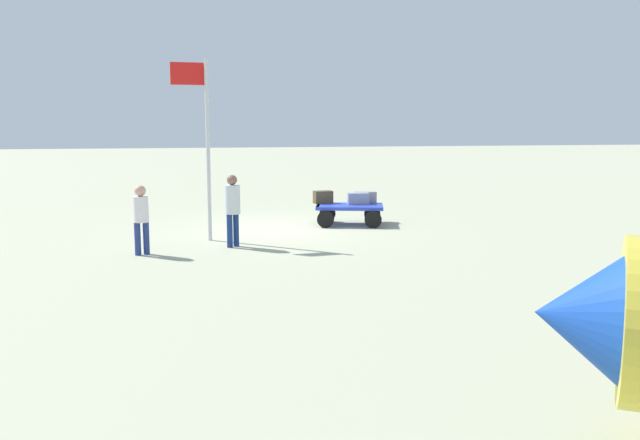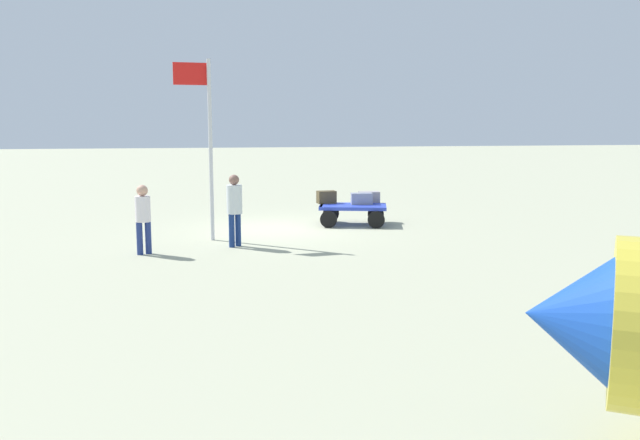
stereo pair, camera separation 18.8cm
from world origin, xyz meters
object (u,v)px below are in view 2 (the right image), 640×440
luggage_cart (352,210)px  flagpole (206,134)px  suitcase_olive (326,197)px  suitcase_grey (362,199)px  suitcase_navy (369,197)px  worker_trailing (143,214)px  worker_lead (234,204)px

luggage_cart → flagpole: flagpole is taller
luggage_cart → suitcase_olive: 0.92m
suitcase_grey → suitcase_olive: suitcase_olive is taller
suitcase_navy → suitcase_olive: 1.32m
suitcase_olive → suitcase_navy: bearing=179.4°
luggage_cart → worker_trailing: worker_trailing is taller
luggage_cart → worker_lead: worker_lead is taller
suitcase_grey → worker_trailing: 6.98m
luggage_cart → suitcase_grey: 0.46m
suitcase_grey → suitcase_navy: bearing=-129.7°
luggage_cart → suitcase_grey: (-0.31, -0.11, 0.32)m
worker_trailing → flagpole: size_ratio=0.35×
suitcase_olive → worker_trailing: (5.00, 4.01, 0.16)m
worker_trailing → flagpole: 2.82m
worker_trailing → suitcase_olive: bearing=-141.3°
suitcase_grey → worker_trailing: bearing=30.9°
worker_lead → suitcase_navy: bearing=-141.1°
worker_lead → worker_trailing: bearing=15.6°
suitcase_grey → suitcase_olive: bearing=-23.0°
suitcase_navy → suitcase_grey: size_ratio=0.96×
luggage_cart → flagpole: size_ratio=0.48×
suitcase_olive → worker_trailing: 6.41m
suitcase_navy → suitcase_grey: 0.52m
worker_lead → luggage_cart: bearing=-141.0°
luggage_cart → suitcase_olive: suitcase_olive is taller
suitcase_navy → suitcase_grey: (0.33, 0.40, 0.00)m
worker_lead → worker_trailing: size_ratio=1.10×
suitcase_olive → luggage_cart: bearing=141.7°
flagpole → luggage_cart: bearing=-156.1°
luggage_cart → flagpole: bearing=23.9°
luggage_cart → worker_lead: 4.64m
worker_trailing → suitcase_navy: bearing=-147.7°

